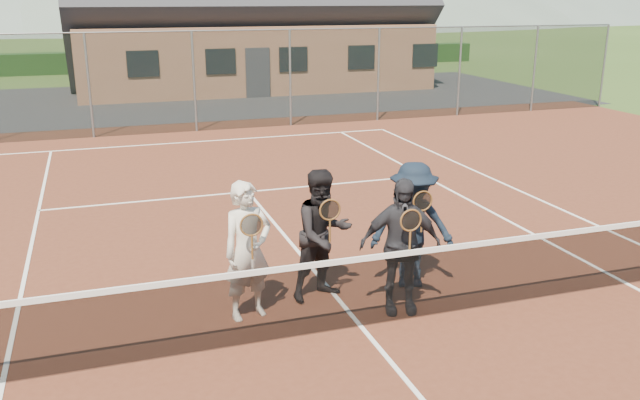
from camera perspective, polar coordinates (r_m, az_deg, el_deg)
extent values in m
plane|color=#314B1A|center=(27.54, -12.38, 8.10)|extent=(220.00, 220.00, 0.00)
cube|color=#562819|center=(8.63, 3.45, -10.65)|extent=(30.00, 30.00, 0.02)
cube|color=black|center=(27.40, -20.77, 7.37)|extent=(40.00, 12.00, 0.01)
cube|color=black|center=(39.35, -14.49, 11.28)|extent=(40.00, 1.20, 1.10)
cube|color=white|center=(19.60, -9.63, 4.91)|extent=(10.97, 0.06, 0.01)
cube|color=white|center=(8.21, -25.18, -13.80)|extent=(0.06, 23.77, 0.01)
cube|color=white|center=(10.74, 24.42, -6.43)|extent=(0.06, 23.77, 0.01)
cube|color=white|center=(14.36, -6.09, 0.69)|extent=(8.23, 0.06, 0.01)
cube|color=white|center=(8.63, 3.45, -10.56)|extent=(0.06, 12.80, 0.01)
cube|color=black|center=(8.43, 3.50, -7.81)|extent=(11.60, 0.02, 0.88)
cube|color=white|center=(8.25, 3.56, -4.97)|extent=(11.60, 0.03, 0.07)
cylinder|color=slate|center=(20.74, -18.87, 9.04)|extent=(0.07, 0.07, 3.00)
cylinder|color=slate|center=(20.94, -10.55, 9.71)|extent=(0.07, 0.07, 3.00)
cylinder|color=slate|center=(21.57, -2.52, 10.17)|extent=(0.07, 0.07, 3.00)
cylinder|color=slate|center=(22.57, 4.94, 10.42)|extent=(0.07, 0.07, 3.00)
cylinder|color=slate|center=(23.92, 11.67, 10.50)|extent=(0.07, 0.07, 3.00)
cylinder|color=slate|center=(25.54, 17.61, 10.46)|extent=(0.07, 0.07, 3.00)
cylinder|color=slate|center=(27.40, 22.79, 10.32)|extent=(0.07, 0.07, 3.00)
cube|color=black|center=(20.94, -10.55, 9.71)|extent=(30.00, 0.03, 3.00)
cylinder|color=slate|center=(20.82, -10.77, 13.81)|extent=(30.00, 0.04, 0.04)
cube|color=#9E6B4C|center=(31.95, -6.10, 12.07)|extent=(15.00, 8.00, 2.80)
cube|color=#2D2D33|center=(27.98, -5.26, 10.61)|extent=(1.00, 0.06, 2.00)
cube|color=black|center=(27.25, -14.70, 11.04)|extent=(1.20, 0.06, 1.00)
cube|color=black|center=(27.62, -8.37, 11.47)|extent=(1.20, 0.06, 1.00)
cube|color=black|center=(28.31, -2.27, 11.76)|extent=(1.20, 0.06, 1.00)
cube|color=black|center=(29.29, 3.50, 11.91)|extent=(1.20, 0.06, 1.00)
cube|color=black|center=(30.54, 8.84, 11.94)|extent=(1.20, 0.06, 1.00)
cylinder|color=#3D2516|center=(40.44, -11.86, 13.54)|extent=(0.22, 0.22, 3.85)
cylinder|color=#3A2315|center=(42.82, 1.94, 14.04)|extent=(0.22, 0.22, 3.85)
cylinder|color=#392115|center=(45.26, 9.29, 13.99)|extent=(0.22, 0.22, 3.85)
imported|color=silver|center=(8.56, -6.12, -4.27)|extent=(0.74, 0.58, 1.80)
torus|color=brown|center=(8.17, -5.79, -2.11)|extent=(0.29, 0.02, 0.29)
cylinder|color=black|center=(8.17, -5.79, -2.11)|extent=(0.25, 0.00, 0.25)
cylinder|color=brown|center=(8.26, -5.74, -3.94)|extent=(0.03, 0.03, 0.32)
imported|color=black|center=(9.08, 0.27, -2.93)|extent=(1.01, 0.87, 1.80)
torus|color=brown|center=(8.70, 0.85, -0.83)|extent=(0.29, 0.02, 0.29)
cylinder|color=black|center=(8.70, 0.85, -0.83)|extent=(0.25, 0.00, 0.25)
cylinder|color=brown|center=(8.79, 0.84, -2.57)|extent=(0.03, 0.03, 0.32)
imported|color=#27272D|center=(8.74, 6.77, -3.85)|extent=(1.13, 0.68, 1.80)
torus|color=brown|center=(8.37, 7.66, -1.71)|extent=(0.29, 0.02, 0.29)
cylinder|color=black|center=(8.37, 7.66, -1.71)|extent=(0.25, 0.00, 0.25)
cylinder|color=brown|center=(8.46, 7.58, -3.51)|extent=(0.03, 0.03, 0.32)
imported|color=black|center=(9.53, 7.79, -2.11)|extent=(1.32, 1.01, 1.80)
torus|color=brown|center=(9.17, 8.63, -0.09)|extent=(0.29, 0.02, 0.29)
cylinder|color=black|center=(9.17, 8.63, -0.09)|extent=(0.25, 0.00, 0.25)
cylinder|color=brown|center=(9.26, 8.56, -1.75)|extent=(0.03, 0.03, 0.32)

